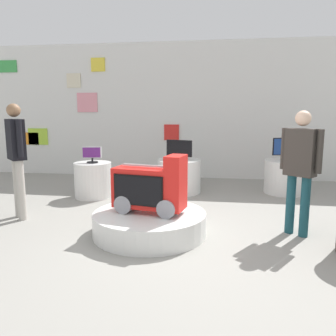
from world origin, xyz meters
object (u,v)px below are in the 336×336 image
Objects in this scene: tv_on_left_rear at (179,149)px; tv_on_center_rear at (92,155)px; novelty_firetruck_tv at (150,190)px; display_pedestal_right_rear at (285,177)px; shopper_browsing_rear at (300,164)px; main_display_pedestal at (150,223)px; shopper_browsing_near_truck at (17,152)px; display_pedestal_center_rear at (93,180)px; tv_on_right_rear at (286,148)px; display_pedestal_left_rear at (179,176)px.

tv_on_left_rear reaches higher than tv_on_center_rear.
display_pedestal_right_rear is at bearing 50.38° from novelty_firetruck_tv.
main_display_pedestal is at bearing -172.20° from shopper_browsing_rear.
shopper_browsing_rear is (4.10, -0.12, -0.07)m from shopper_browsing_near_truck.
display_pedestal_center_rear is 3.85m from display_pedestal_right_rear.
tv_on_center_rear is at bearing -166.88° from display_pedestal_right_rear.
tv_on_right_rear is (3.75, 0.87, 0.60)m from display_pedestal_center_rear.
main_display_pedestal is 2.36m from display_pedestal_center_rear.
novelty_firetruck_tv is 1.79× the size of tv_on_right_rear.
tv_on_right_rear reaches higher than display_pedestal_right_rear.
shopper_browsing_rear reaches higher than display_pedestal_right_rear.
display_pedestal_right_rear is 0.60m from tv_on_right_rear.
novelty_firetruck_tv reaches higher than display_pedestal_right_rear.
display_pedestal_left_rear is (0.10, 2.47, -0.28)m from novelty_firetruck_tv.
tv_on_center_rear reaches higher than display_pedestal_center_rear.
shopper_browsing_rear is (3.46, -1.56, 0.63)m from display_pedestal_center_rear.
tv_on_center_rear reaches higher than display_pedestal_right_rear.
tv_on_right_rear is (-0.00, -0.00, 0.60)m from display_pedestal_right_rear.
display_pedestal_left_rear and display_pedestal_right_rear have the same top height.
shopper_browsing_near_truck is (-2.25, -2.07, 0.70)m from display_pedestal_left_rear.
shopper_browsing_rear is (-0.29, -2.42, 0.04)m from tv_on_right_rear.
display_pedestal_left_rear is 0.55m from tv_on_left_rear.
novelty_firetruck_tv is at bearing -50.71° from display_pedestal_center_rear.
novelty_firetruck_tv is 2.39m from display_pedestal_center_rear.
shopper_browsing_rear reaches higher than tv_on_right_rear.
tv_on_left_rear is 1.49× the size of tv_on_center_rear.
display_pedestal_center_rear is 3.89m from tv_on_right_rear.
main_display_pedestal is 2.15× the size of display_pedestal_center_rear.
tv_on_left_rear reaches higher than display_pedestal_center_rear.
main_display_pedestal is 1.52× the size of novelty_firetruck_tv.
novelty_firetruck_tv is at bearing -171.86° from shopper_browsing_rear.
tv_on_center_rear is (-0.00, -0.00, 0.50)m from display_pedestal_center_rear.
display_pedestal_left_rear is 2.45× the size of tv_on_center_rear.
tv_on_right_rear reaches higher than tv_on_left_rear.
display_pedestal_center_rear is at bearing -158.47° from display_pedestal_left_rear.
display_pedestal_center_rear is at bearing -158.61° from tv_on_left_rear.
display_pedestal_center_rear is (-1.61, -0.63, 0.00)m from display_pedestal_left_rear.
shopper_browsing_rear reaches higher than tv_on_left_rear.
shopper_browsing_rear reaches higher than tv_on_center_rear.
tv_on_center_rear reaches higher than main_display_pedestal.
tv_on_right_rear is (2.14, 0.23, 0.60)m from display_pedestal_left_rear.
shopper_browsing_near_truck is 4.10m from shopper_browsing_rear.
display_pedestal_left_rear and display_pedestal_center_rear have the same top height.
display_pedestal_right_rear is at bearing 13.07° from display_pedestal_center_rear.
tv_on_center_rear is at bearing -158.36° from display_pedestal_left_rear.
shopper_browsing_rear is at bearing -24.29° from display_pedestal_center_rear.
shopper_browsing_near_truck is at bearing -114.09° from display_pedestal_center_rear.
main_display_pedestal is 2.72× the size of tv_on_right_rear.
display_pedestal_left_rear is 1.09× the size of display_pedestal_right_rear.
tv_on_left_rear is (0.10, 2.47, 0.27)m from novelty_firetruck_tv.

